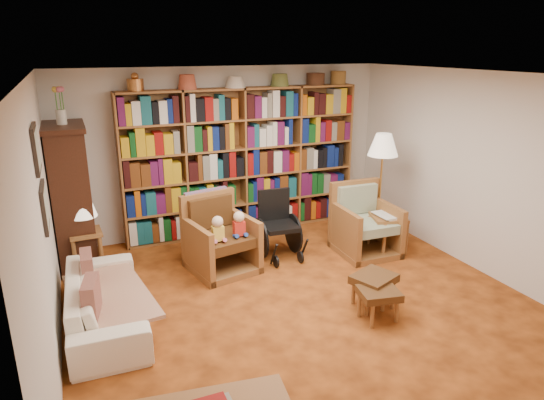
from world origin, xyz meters
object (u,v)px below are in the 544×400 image
side_table_papers (388,222)px  side_table_lamp (87,243)px  sofa (105,300)px  footstool_a (374,281)px  wheelchair (278,226)px  armchair_sage (362,226)px  footstool_b (379,295)px  floor_lamp (383,149)px  armchair_leather (219,238)px

side_table_papers → side_table_lamp: bearing=166.4°
sofa → footstool_a: bearing=-104.0°
wheelchair → armchair_sage: bearing=-15.2°
armchair_sage → footstool_b: size_ratio=2.06×
armchair_sage → wheelchair: armchair_sage is taller
floor_lamp → footstool_b: (-1.25, -1.83, -1.11)m
side_table_papers → wheelchair: bearing=160.9°
armchair_leather → footstool_b: bearing=-58.6°
armchair_leather → armchair_sage: (2.01, -0.26, -0.03)m
armchair_leather → wheelchair: size_ratio=1.08×
footstool_a → side_table_lamp: bearing=143.1°
armchair_sage → side_table_papers: (0.30, -0.19, 0.07)m
footstool_b → armchair_sage: bearing=62.6°
armchair_sage → footstool_b: 1.85m
armchair_sage → side_table_papers: bearing=-32.6°
footstool_a → footstool_b: footstool_a is taller
wheelchair → side_table_papers: 1.54m
floor_lamp → sofa: bearing=-168.5°
footstool_b → armchair_leather: bearing=121.4°
sofa → armchair_sage: armchair_sage is taller
side_table_papers → floor_lamp: bearing=75.1°
sofa → armchair_sage: (3.50, 0.60, 0.10)m
side_table_lamp → armchair_leather: size_ratio=0.56×
side_table_lamp → armchair_sage: armchair_sage is taller
armchair_leather → floor_lamp: size_ratio=0.61×
side_table_lamp → armchair_sage: (3.60, -0.76, -0.04)m
sofa → side_table_papers: side_table_papers is taller
side_table_papers → footstool_a: (-1.04, -1.20, -0.13)m
sofa → side_table_papers: 3.82m
armchair_leather → floor_lamp: (2.41, -0.07, 0.99)m
sofa → footstool_b: bearing=-109.5°
side_table_papers → sofa: bearing=-173.8°
wheelchair → floor_lamp: (1.56, -0.13, 0.97)m
wheelchair → side_table_papers: size_ratio=1.63×
wheelchair → footstool_b: size_ratio=1.96×
side_table_lamp → footstool_b: (2.75, -2.39, -0.12)m
armchair_leather → footstool_b: armchair_leather is taller
sofa → armchair_sage: bearing=-78.4°
sofa → footstool_a: sofa is taller
wheelchair → footstool_a: 1.75m
sofa → side_table_lamp: size_ratio=3.31×
armchair_sage → side_table_lamp: bearing=168.1°
wheelchair → floor_lamp: size_ratio=0.57×
wheelchair → floor_lamp: floor_lamp is taller
side_table_lamp → sofa: bearing=-85.8°
side_table_papers → footstool_b: 1.85m
side_table_lamp → armchair_sage: bearing=-11.9°
side_table_papers → armchair_leather: bearing=169.0°
floor_lamp → armchair_leather: bearing=178.3°
armchair_sage → floor_lamp: size_ratio=0.60×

